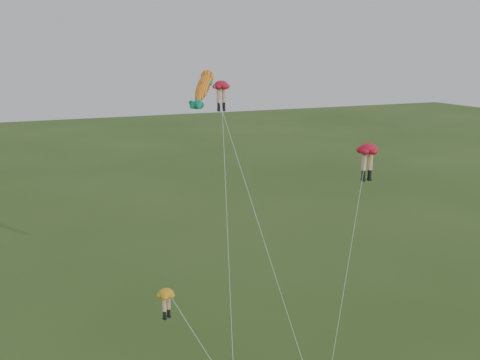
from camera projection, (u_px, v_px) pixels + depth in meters
name	position (u px, v px, depth m)	size (l,w,h in m)	color
legs_kite_red_high	(221.00, 93.00, 39.91)	(5.08, 13.86, 18.73)	red
legs_kite_red_mid	(367.00, 154.00, 36.26)	(7.52, 7.02, 14.82)	red
legs_kite_yellow	(171.00, 303.00, 27.61)	(5.21, 5.45, 8.95)	gold
fish_kite	(204.00, 88.00, 33.99)	(4.62, 11.97, 19.95)	yellow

